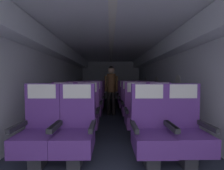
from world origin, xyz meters
name	(u,v)px	position (x,y,z in m)	size (l,w,h in m)	color
ground	(111,118)	(0.00, 4.00, -0.01)	(3.56, 8.40, 0.02)	#2D3342
fuselage_shell	(111,65)	(0.00, 4.27, 1.62)	(3.44, 8.05, 2.24)	silver
seat_a_left_window	(39,131)	(-1.00, 1.65, 0.47)	(0.52, 0.50, 1.11)	#38383D
seat_a_left_aisle	(76,131)	(-0.50, 1.65, 0.47)	(0.52, 0.50, 1.11)	#38383D
seat_a_right_aisle	(186,130)	(1.01, 1.64, 0.47)	(0.52, 0.50, 1.11)	#38383D
seat_a_right_window	(151,131)	(0.52, 1.63, 0.47)	(0.52, 0.50, 1.11)	#38383D
seat_b_left_window	(62,114)	(-1.00, 2.59, 0.47)	(0.52, 0.50, 1.11)	#38383D
seat_b_left_aisle	(87,114)	(-0.51, 2.60, 0.47)	(0.52, 0.50, 1.11)	#38383D
seat_b_right_aisle	(161,113)	(1.00, 2.60, 0.47)	(0.52, 0.50, 1.11)	#38383D
seat_b_right_window	(137,113)	(0.52, 2.60, 0.47)	(0.52, 0.50, 1.11)	#38383D
seat_c_left_window	(75,105)	(-1.00, 3.58, 0.47)	(0.52, 0.50, 1.11)	#38383D
seat_c_left_aisle	(93,105)	(-0.51, 3.56, 0.47)	(0.52, 0.50, 1.11)	#38383D
seat_c_right_aisle	(148,105)	(1.01, 3.56, 0.47)	(0.52, 0.50, 1.11)	#38383D
seat_c_right_window	(131,105)	(0.52, 3.57, 0.47)	(0.52, 0.50, 1.11)	#38383D
seat_d_left_window	(82,100)	(-1.01, 4.54, 0.47)	(0.52, 0.50, 1.11)	#38383D
seat_d_left_aisle	(96,100)	(-0.50, 4.51, 0.47)	(0.52, 0.50, 1.11)	#38383D
seat_d_right_aisle	(141,100)	(1.00, 4.51, 0.47)	(0.52, 0.50, 1.11)	#38383D
seat_d_right_window	(126,100)	(0.51, 4.54, 0.47)	(0.52, 0.50, 1.11)	#38383D
seat_e_left_window	(86,96)	(-1.01, 5.48, 0.47)	(0.52, 0.50, 1.11)	#38383D
seat_e_left_aisle	(99,96)	(-0.51, 5.50, 0.47)	(0.52, 0.50, 1.11)	#38383D
seat_e_right_aisle	(136,96)	(1.01, 5.50, 0.47)	(0.52, 0.50, 1.11)	#38383D
seat_e_right_window	(124,96)	(0.51, 5.50, 0.47)	(0.52, 0.50, 1.11)	#38383D
flight_attendant	(111,85)	(0.00, 4.35, 0.99)	(0.43, 0.28, 1.60)	black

